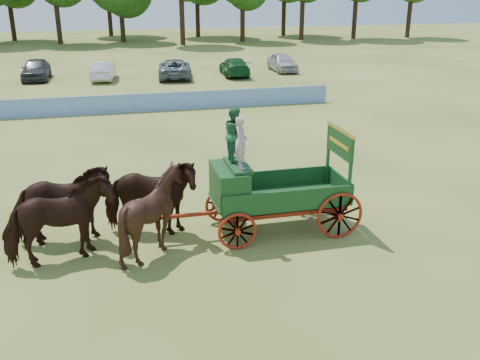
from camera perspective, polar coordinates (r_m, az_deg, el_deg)
The scene contains 8 objects.
ground at distance 14.49m, azimuth -8.04°, elevation -8.42°, with size 160.00×160.00×0.00m, color #A7984B.
horse_lead_left at distance 14.48m, azimuth -18.72°, elevation -4.25°, with size 1.25×2.75×2.32m, color black.
horse_lead_right at distance 15.49m, azimuth -18.45°, elevation -2.61°, with size 1.25×2.75×2.32m, color black.
horse_wheel_left at distance 14.43m, azimuth -9.21°, elevation -3.47°, with size 1.88×2.11×2.33m, color black.
horse_wheel_right at distance 15.45m, azimuth -9.58°, elevation -1.88°, with size 1.25×2.75×2.32m, color black.
farm_dray at distance 15.27m, azimuth 1.64°, elevation -0.06°, with size 6.00×2.00×3.69m.
sponsor_banner at distance 31.36m, azimuth -13.59°, elevation 7.86°, with size 26.00×0.08×1.05m, color blue.
parked_cars at distance 43.33m, azimuth -21.30°, elevation 10.64°, with size 41.32×7.55×1.60m.
Camera 1 is at (-1.08, -12.71, 6.86)m, focal length 40.00 mm.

